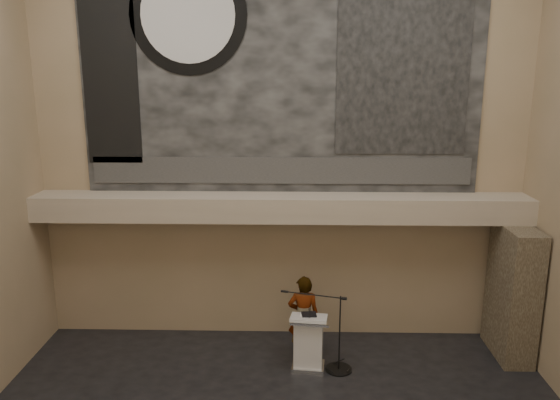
{
  "coord_description": "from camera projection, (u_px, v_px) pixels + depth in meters",
  "views": [
    {
      "loc": [
        0.25,
        -7.1,
        5.68
      ],
      "look_at": [
        0.0,
        3.2,
        3.2
      ],
      "focal_mm": 35.0,
      "sensor_mm": 36.0,
      "label": 1
    }
  ],
  "objects": [
    {
      "name": "wall_back",
      "position": [
        281.0,
        141.0,
        11.13
      ],
      "size": [
        10.0,
        0.02,
        8.5
      ],
      "primitive_type": "cube",
      "color": "#8A7858",
      "rests_on": "floor"
    },
    {
      "name": "wall_front",
      "position": [
        252.0,
        308.0,
        3.36
      ],
      "size": [
        10.0,
        0.02,
        8.5
      ],
      "primitive_type": "cube",
      "color": "#8A7858",
      "rests_on": "floor"
    },
    {
      "name": "soffit",
      "position": [
        280.0,
        207.0,
        11.05
      ],
      "size": [
        10.0,
        0.8,
        0.5
      ],
      "primitive_type": "cube",
      "color": "#9F8F7B",
      "rests_on": "wall_back"
    },
    {
      "name": "sprinkler_left",
      "position": [
        202.0,
        221.0,
        11.1
      ],
      "size": [
        0.04,
        0.04,
        0.06
      ],
      "primitive_type": "cylinder",
      "color": "#B2893D",
      "rests_on": "soffit"
    },
    {
      "name": "sprinkler_right",
      "position": [
        374.0,
        222.0,
        11.02
      ],
      "size": [
        0.04,
        0.04,
        0.06
      ],
      "primitive_type": "cylinder",
      "color": "#B2893D",
      "rests_on": "soffit"
    },
    {
      "name": "banner",
      "position": [
        281.0,
        68.0,
        10.76
      ],
      "size": [
        8.0,
        0.05,
        5.0
      ],
      "primitive_type": "cube",
      "color": "black",
      "rests_on": "wall_back"
    },
    {
      "name": "banner_text_strip",
      "position": [
        281.0,
        170.0,
        11.2
      ],
      "size": [
        7.76,
        0.02,
        0.55
      ],
      "primitive_type": "cube",
      "color": "#2F2F2F",
      "rests_on": "banner"
    },
    {
      "name": "banner_clock_rim",
      "position": [
        188.0,
        15.0,
        10.53
      ],
      "size": [
        2.3,
        0.02,
        2.3
      ],
      "primitive_type": "cylinder",
      "rotation": [
        1.57,
        0.0,
        0.0
      ],
      "color": "black",
      "rests_on": "banner"
    },
    {
      "name": "banner_clock_face",
      "position": [
        188.0,
        15.0,
        10.51
      ],
      "size": [
        1.84,
        0.02,
        1.84
      ],
      "primitive_type": "cylinder",
      "rotation": [
        1.57,
        0.0,
        0.0
      ],
      "color": "silver",
      "rests_on": "banner"
    },
    {
      "name": "banner_building_print",
      "position": [
        404.0,
        63.0,
        10.64
      ],
      "size": [
        2.6,
        0.02,
        3.6
      ],
      "primitive_type": "cube",
      "color": "black",
      "rests_on": "banner"
    },
    {
      "name": "banner_brick_print",
      "position": [
        111.0,
        83.0,
        10.87
      ],
      "size": [
        1.1,
        0.02,
        3.2
      ],
      "primitive_type": "cube",
      "color": "black",
      "rests_on": "banner"
    },
    {
      "name": "stone_pier",
      "position": [
        513.0,
        292.0,
        10.88
      ],
      "size": [
        0.6,
        1.4,
        2.7
      ],
      "primitive_type": "cube",
      "color": "#403527",
      "rests_on": "floor"
    },
    {
      "name": "lectern",
      "position": [
        309.0,
        342.0,
        10.51
      ],
      "size": [
        0.75,
        0.57,
        1.13
      ],
      "rotation": [
        0.0,
        0.0,
        -0.11
      ],
      "color": "silver",
      "rests_on": "floor"
    },
    {
      "name": "binder",
      "position": [
        309.0,
        315.0,
        10.4
      ],
      "size": [
        0.3,
        0.25,
        0.04
      ],
      "primitive_type": "cube",
      "rotation": [
        0.0,
        0.0,
        0.1
      ],
      "color": "black",
      "rests_on": "lectern"
    },
    {
      "name": "papers",
      "position": [
        305.0,
        316.0,
        10.38
      ],
      "size": [
        0.21,
        0.28,
        0.0
      ],
      "primitive_type": "cube",
      "rotation": [
        0.0,
        0.0,
        -0.06
      ],
      "color": "white",
      "rests_on": "lectern"
    },
    {
      "name": "speaker_person",
      "position": [
        304.0,
        317.0,
        10.88
      ],
      "size": [
        0.64,
        0.42,
        1.72
      ],
      "primitive_type": "imported",
      "rotation": [
        0.0,
        0.0,
        3.12
      ],
      "color": "white",
      "rests_on": "floor"
    },
    {
      "name": "mic_stand",
      "position": [
        337.0,
        359.0,
        10.54
      ],
      "size": [
        1.38,
        0.58,
        1.53
      ],
      "rotation": [
        0.0,
        0.0,
        -0.27
      ],
      "color": "black",
      "rests_on": "floor"
    }
  ]
}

